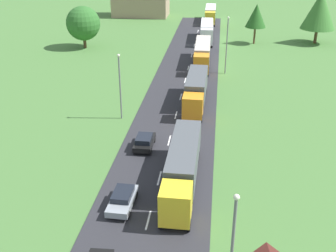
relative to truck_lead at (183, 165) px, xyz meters
The scene contains 15 objects.
road 9.49m from the truck_lead, 104.00° to the left, with size 10.00×140.00×0.06m, color #2B2B30.
lane_marking_centre 5.61m from the truck_lead, 115.41° to the left, with size 0.16×119.62×0.01m.
truck_lead is the anchor object (origin of this frame).
truck_second 19.43m from the truck_lead, 90.10° to the left, with size 2.60×12.08×3.70m.
truck_third 37.41m from the truck_lead, 90.09° to the left, with size 2.71×13.90×3.53m.
truck_fourth 54.65m from the truck_lead, 89.98° to the left, with size 2.84×12.54×3.57m.
truck_fifth 74.33m from the truck_lead, 89.89° to the left, with size 2.60×12.77×3.51m.
car_second 6.16m from the truck_lead, 141.12° to the right, with size 1.97×4.25×1.37m.
car_third 8.22m from the truck_lead, 125.13° to the left, with size 1.91×3.93×1.41m.
lamppost_lead 13.94m from the truck_lead, 73.07° to the right, with size 0.36×0.36×8.47m.
lamppost_second 16.63m from the truck_lead, 122.41° to the left, with size 0.36×0.36×8.14m.
lamppost_third 33.59m from the truck_lead, 83.36° to the left, with size 0.36×0.36×9.10m.
tree_oak 59.78m from the truck_lead, 68.16° to the left, with size 6.78×6.78×10.42m.
tree_birch 54.47m from the truck_lead, 79.69° to the left, with size 4.11×4.11×7.87m.
tree_maple 51.88m from the truck_lead, 117.06° to the left, with size 6.55×6.55×8.02m.
Camera 1 is at (4.86, -16.00, 21.12)m, focal length 44.12 mm.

